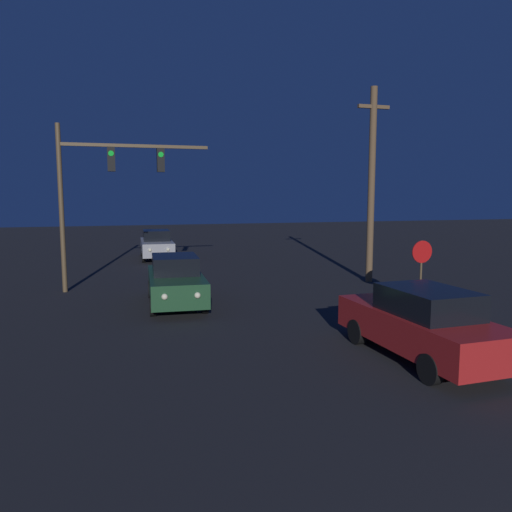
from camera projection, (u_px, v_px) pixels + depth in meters
name	position (u px, v px, depth m)	size (l,w,h in m)	color
car_near	(422.00, 323.00, 10.93)	(1.86, 4.60, 1.61)	#B21E1E
car_mid	(176.00, 281.00, 16.37)	(1.94, 4.63, 1.61)	#1E4728
car_far	(157.00, 245.00, 28.21)	(1.86, 4.60, 1.61)	#99999E
traffic_signal_mast	(101.00, 180.00, 18.54)	(5.55, 0.30, 6.18)	brown
stop_sign	(422.00, 261.00, 15.76)	(0.71, 0.07, 2.18)	brown
utility_pole	(371.00, 183.00, 20.33)	(1.37, 0.28, 7.90)	brown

